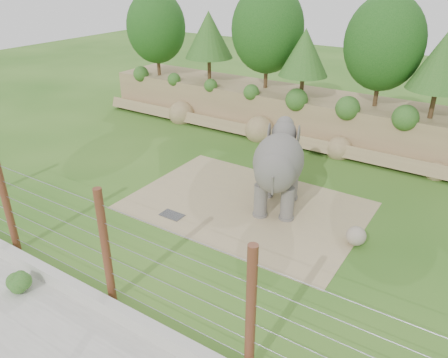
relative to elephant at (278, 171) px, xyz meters
The scene contains 10 objects.
ground 4.36m from the elephant, 114.34° to the right, with size 90.00×90.00×0.00m, color #285C18.
back_embankment 9.36m from the elephant, 96.72° to the left, with size 30.00×5.52×8.77m.
dirt_patch 2.16m from the elephant, 150.49° to the right, with size 10.00×7.00×0.02m, color tan.
drain_grate 4.86m from the elephant, 137.27° to the right, with size 1.00×0.60×0.03m, color #262628.
elephant is the anchor object (origin of this frame).
stone_ball 4.18m from the elephant, 14.03° to the right, with size 0.76×0.76×0.76m, color gray.
retaining_wall 8.93m from the elephant, 100.81° to the right, with size 26.00×0.35×0.50m, color #AFADA2.
walkway 10.91m from the elephant, 98.81° to the right, with size 26.00×4.00×0.01m, color #AFADA2.
barrier_fence 8.32m from the elephant, 101.45° to the right, with size 20.26×0.26×4.00m.
walkway_shrub 10.57m from the elephant, 115.59° to the right, with size 0.62×0.62×0.62m, color #256320.
Camera 1 is at (8.84, -11.59, 9.61)m, focal length 35.00 mm.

